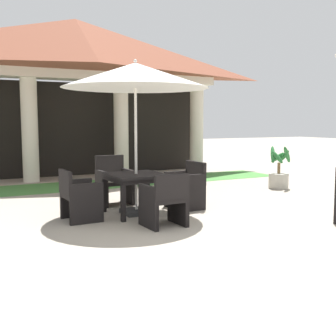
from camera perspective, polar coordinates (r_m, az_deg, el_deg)
The scene contains 10 objects.
ground_plane at distance 4.98m, azimuth 14.99°, elevation -12.59°, with size 60.00×60.00×0.00m, color #9E9384.
background_pavilion at distance 12.22m, azimuth -12.35°, elevation 14.22°, with size 8.88×2.78×4.34m.
lawn_strip at distance 10.91m, azimuth -10.06°, elevation -2.21°, with size 10.68×1.65×0.01m, color #47843D.
patio_table_mid_left at distance 7.30m, azimuth -4.30°, elevation -1.51°, with size 0.96×0.96×0.70m.
patio_umbrella_mid_left at distance 7.28m, azimuth -4.42°, elevation 12.15°, with size 2.47×2.47×2.63m.
patio_chair_mid_left_west at distance 6.97m, azimuth -11.87°, elevation -3.71°, with size 0.57×0.61×0.83m.
patio_chair_mid_left_north at distance 8.26m, azimuth -7.29°, elevation -1.89°, with size 0.62×0.59×0.93m.
patio_chair_mid_left_south at distance 6.45m, azimuth -0.47°, elevation -4.38°, with size 0.60×0.59×0.82m.
patio_chair_mid_left_east at distance 7.81m, azimuth 2.48°, elevation -2.44°, with size 0.55×0.66×0.86m.
potted_palm_right_edge at distance 10.51m, azimuth 14.68°, elevation -0.93°, with size 0.58×0.59×1.05m.
Camera 1 is at (-3.21, -3.45, 1.59)m, focal length 45.34 mm.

